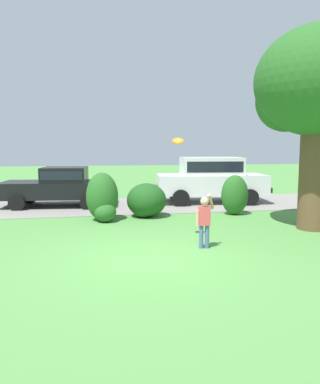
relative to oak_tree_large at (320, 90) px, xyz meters
The scene contains 10 objects.
ground_plane 6.82m from the oak_tree_large, 157.05° to the right, with size 80.00×80.00×0.00m, color #518E42.
driveway_strip 8.28m from the oak_tree_large, 134.77° to the left, with size 28.00×4.40×0.02m, color gray.
oak_tree_large is the anchor object (origin of this frame).
shrub_near_tree 7.17m from the oak_tree_large, 159.51° to the left, with size 1.02×1.14×1.54m.
shrub_centre_left 6.25m from the oak_tree_large, 150.28° to the left, with size 1.33×1.25×1.14m.
shrub_centre 4.33m from the oak_tree_large, 120.11° to the left, with size 0.95×0.78×1.39m.
parked_sedan 9.85m from the oak_tree_large, 144.28° to the left, with size 4.54×2.38×1.56m.
parked_suv 6.17m from the oak_tree_large, 104.81° to the left, with size 4.86×2.45×1.92m.
child_thrower 5.18m from the oak_tree_large, 158.16° to the right, with size 0.46×0.25×1.29m.
frisbee 4.53m from the oak_tree_large, behind, with size 0.30×0.25×0.20m.
Camera 1 is at (-1.18, -7.50, 2.35)m, focal length 34.88 mm.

